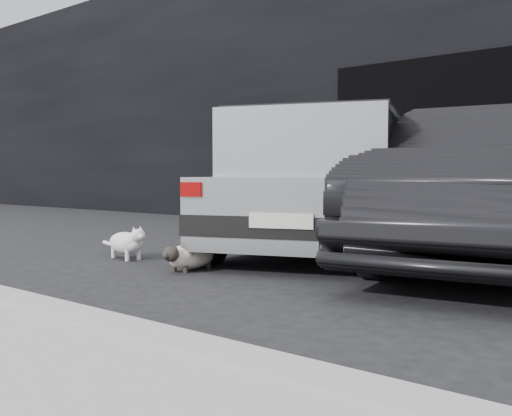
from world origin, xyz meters
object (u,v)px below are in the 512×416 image
Objects in this scene: silver_hatchback at (327,177)px; cat_siamese at (188,257)px; second_car at (493,184)px; cat_white at (127,242)px.

silver_hatchback reaches higher than cat_siamese.
second_car is at bearing -137.54° from cat_siamese.
second_car reaches higher than cat_white.
cat_siamese is at bearing -142.41° from second_car.
cat_white is at bearing -155.03° from second_car.
second_car is 5.90× the size of cat_siamese.
silver_hatchback is at bearing 158.86° from cat_white.
silver_hatchback is 0.96× the size of second_car.
silver_hatchback reaches higher than cat_white.
second_car is at bearing 134.87° from cat_white.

